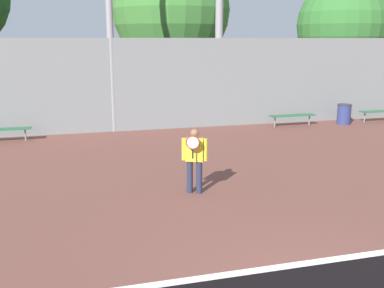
% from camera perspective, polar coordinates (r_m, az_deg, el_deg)
% --- Properties ---
extents(tennis_player, '(0.56, 0.50, 1.51)m').
position_cam_1_polar(tennis_player, '(10.26, 0.32, -1.69)').
color(tennis_player, '#282D47').
rests_on(tennis_player, ground_plane).
extents(bench_courtside_near, '(1.65, 0.40, 0.47)m').
position_cam_1_polar(bench_courtside_near, '(21.07, 22.57, 3.80)').
color(bench_courtside_near, '#28663D').
rests_on(bench_courtside_near, ground_plane).
extents(bench_courtside_far, '(1.95, 0.40, 0.47)m').
position_cam_1_polar(bench_courtside_far, '(18.85, 12.64, 3.51)').
color(bench_courtside_far, '#28663D').
rests_on(bench_courtside_far, ground_plane).
extents(trash_bin, '(0.59, 0.59, 0.84)m').
position_cam_1_polar(trash_bin, '(19.98, 18.74, 3.62)').
color(trash_bin, navy).
rests_on(trash_bin, ground_plane).
extents(back_fence, '(26.91, 0.06, 3.54)m').
position_cam_1_polar(back_fence, '(17.65, -4.79, 7.53)').
color(back_fence, gray).
rests_on(back_fence, ground_plane).
extents(tree_green_broad, '(5.93, 5.93, 7.91)m').
position_cam_1_polar(tree_green_broad, '(23.57, -2.69, 16.66)').
color(tree_green_broad, brown).
rests_on(tree_green_broad, ground_plane).
extents(tree_dark_dense, '(5.03, 5.03, 6.80)m').
position_cam_1_polar(tree_dark_dense, '(27.26, 18.58, 14.15)').
color(tree_dark_dense, brown).
rests_on(tree_dark_dense, ground_plane).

